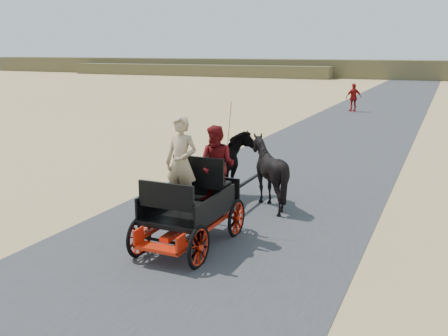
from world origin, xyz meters
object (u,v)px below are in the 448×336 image
at_px(horse_left, 227,168).
at_px(horse_right, 268,172).
at_px(pedestrian, 354,98).
at_px(carriage, 190,227).

distance_m(horse_left, horse_right, 1.10).
bearing_deg(pedestrian, horse_right, 60.18).
distance_m(carriage, horse_right, 3.09).
height_order(horse_left, pedestrian, pedestrian).
bearing_deg(horse_right, horse_left, 0.00).
distance_m(horse_right, pedestrian, 20.27).
bearing_deg(horse_left, horse_right, -180.00).
bearing_deg(horse_left, carriage, 100.39).
height_order(carriage, horse_right, horse_right).
xyz_separation_m(horse_left, horse_right, (1.10, 0.00, 0.00)).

